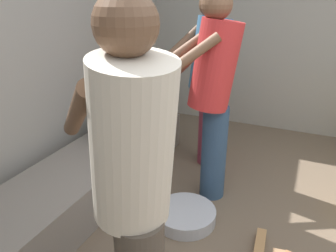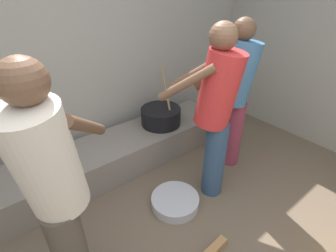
% 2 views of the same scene
% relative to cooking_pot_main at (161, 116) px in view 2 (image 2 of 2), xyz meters
% --- Properties ---
extents(block_enclosure_rear, '(5.48, 0.20, 2.36)m').
position_rel_cooking_pot_main_xyz_m(block_enclosure_rear, '(-0.91, 0.52, 0.73)').
color(block_enclosure_rear, '#9E998E').
rests_on(block_enclosure_rear, ground_plane).
extents(hearth_ledge, '(2.68, 0.60, 0.35)m').
position_rel_cooking_pot_main_xyz_m(hearth_ledge, '(-0.60, -0.00, -0.28)').
color(hearth_ledge, slate).
rests_on(hearth_ledge, ground_plane).
extents(cooking_pot_main, '(0.47, 0.47, 0.66)m').
position_rel_cooking_pot_main_xyz_m(cooking_pot_main, '(0.00, 0.00, 0.00)').
color(cooking_pot_main, black).
rests_on(cooking_pot_main, hearth_ledge).
extents(cook_in_cream_shirt, '(0.67, 0.71, 1.60)m').
position_rel_cooking_pot_main_xyz_m(cook_in_cream_shirt, '(-1.44, -1.00, 0.46)').
color(cook_in_cream_shirt, '#4C4238').
rests_on(cook_in_cream_shirt, ground_plane).
extents(cook_in_red_shirt, '(0.61, 0.74, 1.61)m').
position_rel_cooking_pot_main_xyz_m(cook_in_red_shirt, '(-0.08, -0.89, 0.47)').
color(cook_in_red_shirt, navy).
rests_on(cook_in_red_shirt, ground_plane).
extents(cook_in_blue_shirt, '(0.72, 0.63, 1.58)m').
position_rel_cooking_pot_main_xyz_m(cook_in_blue_shirt, '(0.43, -0.70, 0.45)').
color(cook_in_blue_shirt, '#8C3347').
rests_on(cook_in_blue_shirt, ground_plane).
extents(metal_mixing_bowl, '(0.45, 0.45, 0.10)m').
position_rel_cooking_pot_main_xyz_m(metal_mixing_bowl, '(-0.48, -0.85, -0.40)').
color(metal_mixing_bowl, '#B7B7BC').
rests_on(metal_mixing_bowl, ground_plane).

